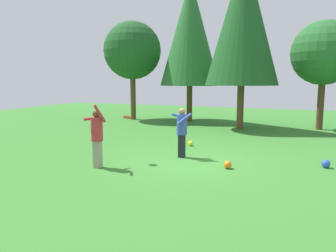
{
  "coord_description": "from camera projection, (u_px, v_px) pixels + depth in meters",
  "views": [
    {
      "loc": [
        3.12,
        -9.44,
        2.53
      ],
      "look_at": [
        -0.8,
        0.06,
        1.05
      ],
      "focal_mm": 34.5,
      "sensor_mm": 36.0,
      "label": 1
    }
  ],
  "objects": [
    {
      "name": "ball_orange",
      "position": [
        228.0,
        165.0,
        9.24
      ],
      "size": [
        0.23,
        0.23,
        0.23
      ],
      "primitive_type": "sphere",
      "color": "orange",
      "rests_on": "ground_plane"
    },
    {
      "name": "ball_blue",
      "position": [
        326.0,
        164.0,
        9.32
      ],
      "size": [
        0.24,
        0.24,
        0.24
      ],
      "primitive_type": "sphere",
      "color": "blue",
      "rests_on": "ground_plane"
    },
    {
      "name": "person_catcher",
      "position": [
        182.0,
        129.0,
        10.49
      ],
      "size": [
        0.72,
        0.71,
        1.62
      ],
      "rotation": [
        0.0,
        0.0,
        -2.42
      ],
      "color": "black",
      "rests_on": "ground_plane"
    },
    {
      "name": "ball_yellow",
      "position": [
        191.0,
        143.0,
        12.41
      ],
      "size": [
        0.2,
        0.2,
        0.2
      ],
      "primitive_type": "sphere",
      "color": "yellow",
      "rests_on": "ground_plane"
    },
    {
      "name": "tree_left",
      "position": [
        190.0,
        32.0,
        19.16
      ],
      "size": [
        3.56,
        3.56,
        8.5
      ],
      "color": "brown",
      "rests_on": "ground_plane"
    },
    {
      "name": "tree_right",
      "position": [
        324.0,
        53.0,
        16.0
      ],
      "size": [
        3.18,
        3.18,
        5.43
      ],
      "color": "brown",
      "rests_on": "ground_plane"
    },
    {
      "name": "ground_plane",
      "position": [
        191.0,
        160.0,
        10.18
      ],
      "size": [
        40.0,
        40.0,
        0.0
      ],
      "primitive_type": "plane",
      "color": "#387A2D"
    },
    {
      "name": "tree_center",
      "position": [
        243.0,
        19.0,
        16.0
      ],
      "size": [
        3.68,
        3.68,
        8.78
      ],
      "color": "brown",
      "rests_on": "ground_plane"
    },
    {
      "name": "tree_far_left",
      "position": [
        132.0,
        51.0,
        20.11
      ],
      "size": [
        3.58,
        3.58,
        6.12
      ],
      "color": "brown",
      "rests_on": "ground_plane"
    },
    {
      "name": "frisbee",
      "position": [
        127.0,
        117.0,
        9.84
      ],
      "size": [
        0.29,
        0.28,
        0.13
      ],
      "color": "red"
    },
    {
      "name": "person_thrower",
      "position": [
        97.0,
        133.0,
        9.25
      ],
      "size": [
        0.65,
        0.65,
        1.86
      ],
      "rotation": [
        0.0,
        0.0,
        1.08
      ],
      "color": "gray",
      "rests_on": "ground_plane"
    }
  ]
}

